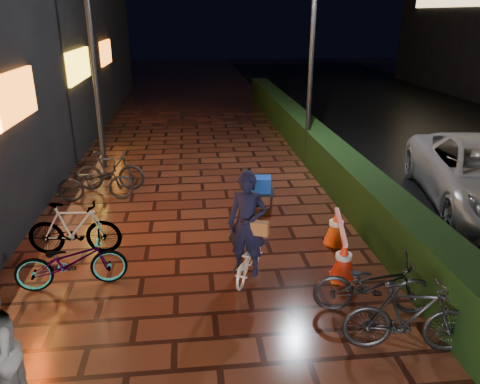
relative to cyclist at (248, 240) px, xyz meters
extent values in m
plane|color=#381911|center=(-0.60, -0.93, -0.68)|extent=(80.00, 80.00, 0.00)
cube|color=black|center=(2.70, 7.07, -0.18)|extent=(0.70, 20.00, 1.00)
cube|color=orange|center=(-4.05, 2.07, 1.92)|extent=(0.08, 3.00, 0.90)
cube|color=yellow|center=(-4.05, 8.07, 1.92)|extent=(0.08, 2.80, 0.90)
cube|color=orange|center=(-4.05, 13.07, 1.92)|extent=(0.08, 2.20, 0.90)
cylinder|color=black|center=(2.41, 5.89, 1.71)|extent=(0.14, 0.14, 4.79)
cylinder|color=black|center=(-3.27, 6.27, 1.91)|extent=(0.17, 0.17, 5.17)
imported|color=silver|center=(0.02, 0.05, -0.34)|extent=(0.93, 1.34, 0.67)
imported|color=black|center=(-0.02, -0.04, 0.29)|extent=(0.74, 0.63, 1.71)
cube|color=#985529|center=(0.15, -0.14, 0.26)|extent=(0.32, 0.24, 0.22)
cone|color=red|center=(1.52, -0.22, -0.34)|extent=(0.43, 0.43, 0.69)
cone|color=#E6460C|center=(1.78, 1.03, -0.34)|extent=(0.43, 0.43, 0.69)
cube|color=#ED580C|center=(1.52, -0.22, -0.66)|extent=(0.44, 0.44, 0.03)
cube|color=red|center=(1.78, 1.03, -0.66)|extent=(0.44, 0.44, 0.03)
cube|color=red|center=(1.65, 0.41, -0.03)|extent=(0.37, 1.45, 0.07)
cube|color=black|center=(0.62, 2.72, -0.25)|extent=(0.65, 0.56, 0.04)
cylinder|color=black|center=(0.36, 2.56, -0.48)|extent=(0.04, 0.04, 0.41)
cylinder|color=black|center=(0.82, 2.50, -0.48)|extent=(0.04, 0.04, 0.41)
cylinder|color=black|center=(0.41, 2.94, -0.48)|extent=(0.04, 0.04, 0.41)
cylinder|color=black|center=(0.88, 2.88, -0.48)|extent=(0.04, 0.04, 0.41)
cube|color=#0D3AB1|center=(0.62, 2.72, -0.07)|extent=(0.47, 0.42, 0.32)
cylinder|color=black|center=(0.44, 2.58, -0.09)|extent=(0.33, 0.38, 1.03)
imported|color=black|center=(-2.95, 1.13, -0.19)|extent=(1.66, 0.56, 0.98)
imported|color=black|center=(-3.04, 3.75, -0.24)|extent=(1.73, 0.72, 0.88)
imported|color=black|center=(-2.80, 4.37, -0.19)|extent=(1.66, 0.56, 0.98)
imported|color=black|center=(-2.76, 0.03, -0.24)|extent=(1.75, 0.81, 0.88)
imported|color=black|center=(1.65, -1.12, -0.24)|extent=(1.76, 0.87, 0.88)
imported|color=black|center=(1.78, -1.97, -0.19)|extent=(1.69, 0.73, 0.98)
camera|label=1|loc=(-0.84, -6.60, 3.35)|focal=35.00mm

